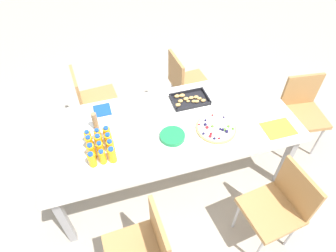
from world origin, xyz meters
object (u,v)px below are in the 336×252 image
object	(u,v)px
party_table	(170,130)
cardboard_tube	(95,122)
chair_end	(302,108)
juice_bottle_8	(109,140)
snack_tray	(189,100)
juice_bottle_11	(107,134)
chair_far_right	(185,81)
chair_far_left	(92,98)
juice_bottle_0	(92,160)
juice_bottle_2	(112,155)
juice_bottle_9	(88,138)
juice_bottle_4	(100,149)
juice_bottle_10	(98,136)
paper_folder	(278,129)
chair_near_right	(279,204)
napkin_stack	(102,110)
juice_bottle_1	(102,157)
juice_bottle_6	(90,143)
fruit_pizza	(216,128)
chair_near_left	(144,248)
juice_bottle_7	(99,142)
juice_bottle_5	(111,147)
juice_bottle_3	(91,151)
plate_stack	(172,136)

from	to	relation	value
party_table	cardboard_tube	bearing A→B (deg)	167.37
chair_end	juice_bottle_8	bearing A→B (deg)	10.59
snack_tray	cardboard_tube	distance (m)	0.88
chair_end	juice_bottle_11	xyz separation A→B (m)	(-1.96, -0.04, 0.29)
chair_far_right	chair_far_left	size ratio (longest dim) A/B	1.00
party_table	chair_far_right	distance (m)	0.93
juice_bottle_0	juice_bottle_2	world-z (taller)	juice_bottle_2
juice_bottle_9	juice_bottle_4	bearing A→B (deg)	-62.66
juice_bottle_10	juice_bottle_9	bearing A→B (deg)	-179.92
juice_bottle_2	paper_folder	bearing A→B (deg)	-3.26
chair_end	cardboard_tube	world-z (taller)	cardboard_tube
juice_bottle_10	juice_bottle_11	bearing A→B (deg)	1.29
party_table	juice_bottle_11	distance (m)	0.55
chair_near_right	chair_end	distance (m)	1.19
juice_bottle_11	chair_far_right	bearing A→B (deg)	40.06
chair_far_right	napkin_stack	bearing A→B (deg)	-68.48
juice_bottle_10	party_table	bearing A→B (deg)	0.21
cardboard_tube	juice_bottle_1	bearing A→B (deg)	-89.47
juice_bottle_1	juice_bottle_6	world-z (taller)	juice_bottle_6
chair_end	chair_far_left	bearing A→B (deg)	-13.77
chair_end	juice_bottle_10	bearing A→B (deg)	8.50
juice_bottle_0	chair_far_left	bearing A→B (deg)	86.40
fruit_pizza	chair_far_left	bearing A→B (deg)	134.48
chair_far_left	chair_end	bearing A→B (deg)	64.13
chair_near_right	cardboard_tube	xyz separation A→B (m)	(-1.23, 0.98, 0.32)
juice_bottle_2	juice_bottle_0	bearing A→B (deg)	178.64
chair_near_left	napkin_stack	world-z (taller)	chair_near_left
chair_end	juice_bottle_1	world-z (taller)	juice_bottle_1
juice_bottle_2	juice_bottle_7	distance (m)	0.17
chair_far_right	napkin_stack	xyz separation A→B (m)	(-0.96, -0.46, 0.24)
chair_near_right	juice_bottle_4	bearing A→B (deg)	53.67
chair_near_right	juice_bottle_10	distance (m)	1.51
juice_bottle_5	juice_bottle_11	distance (m)	0.15
chair_near_right	juice_bottle_0	bearing A→B (deg)	57.84
napkin_stack	cardboard_tube	bearing A→B (deg)	-109.83
chair_far_left	juice_bottle_6	xyz separation A→B (m)	(-0.06, -0.90, 0.30)
chair_near_left	cardboard_tube	size ratio (longest dim) A/B	4.64
juice_bottle_2	juice_bottle_5	distance (m)	0.08
chair_near_left	juice_bottle_9	xyz separation A→B (m)	(-0.23, 0.85, 0.29)
chair_end	juice_bottle_3	size ratio (longest dim) A/B	5.63
juice_bottle_7	juice_bottle_0	bearing A→B (deg)	-115.78
juice_bottle_2	juice_bottle_5	bearing A→B (deg)	87.95
juice_bottle_0	fruit_pizza	distance (m)	1.04
party_table	juice_bottle_0	bearing A→B (deg)	-161.57
juice_bottle_8	plate_stack	distance (m)	0.51
chair_far_left	snack_tray	distance (m)	1.08
juice_bottle_9	snack_tray	world-z (taller)	juice_bottle_9
juice_bottle_5	juice_bottle_11	xyz separation A→B (m)	(-0.01, 0.15, -0.00)
plate_stack	juice_bottle_0	bearing A→B (deg)	-172.60
party_table	juice_bottle_10	world-z (taller)	juice_bottle_10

